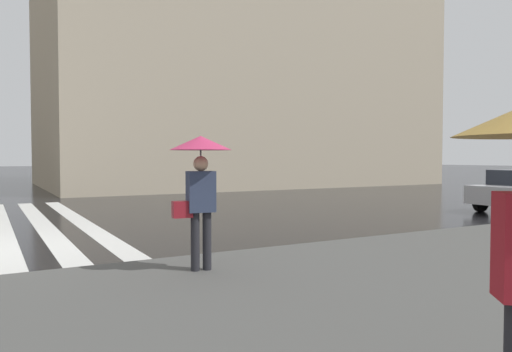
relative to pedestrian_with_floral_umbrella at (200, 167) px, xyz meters
The scene contains 3 objects.
ground_plane 5.11m from the pedestrian_with_floral_umbrella, 31.29° to the left, with size 220.00×220.00×0.00m, color black.
haussmann_block_corner 28.75m from the pedestrian_with_floral_umbrella, 27.58° to the right, with size 15.12×24.93×21.91m.
pedestrian_with_floral_umbrella is the anchor object (origin of this frame).
Camera 1 is at (-10.71, 0.23, 1.80)m, focal length 34.07 mm.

